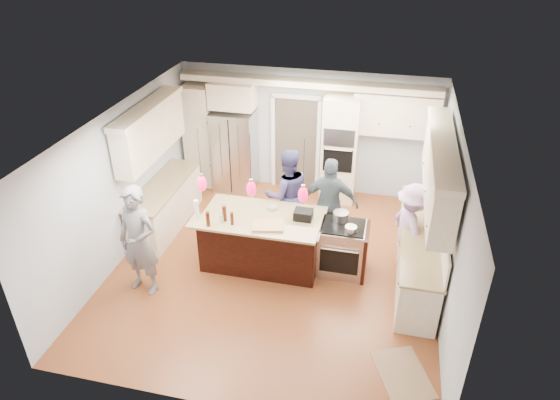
# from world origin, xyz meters

# --- Properties ---
(ground_plane) EXTENTS (6.00, 6.00, 0.00)m
(ground_plane) POSITION_xyz_m (0.00, 0.00, 0.00)
(ground_plane) COLOR brown
(ground_plane) RESTS_ON ground
(room_shell) EXTENTS (5.54, 6.04, 2.72)m
(room_shell) POSITION_xyz_m (0.00, 0.00, 1.82)
(room_shell) COLOR #B2BCC6
(room_shell) RESTS_ON ground
(refrigerator) EXTENTS (0.90, 0.70, 1.80)m
(refrigerator) POSITION_xyz_m (-1.55, 2.64, 0.90)
(refrigerator) COLOR #B7B7BC
(refrigerator) RESTS_ON ground
(oven_column) EXTENTS (0.72, 0.69, 2.30)m
(oven_column) POSITION_xyz_m (0.75, 2.67, 1.15)
(oven_column) COLOR #EFE1C2
(oven_column) RESTS_ON ground
(back_upper_cabinets) EXTENTS (5.30, 0.61, 2.54)m
(back_upper_cabinets) POSITION_xyz_m (-0.75, 2.76, 1.67)
(back_upper_cabinets) COLOR #EFE1C2
(back_upper_cabinets) RESTS_ON ground
(right_counter_run) EXTENTS (0.64, 3.10, 2.51)m
(right_counter_run) POSITION_xyz_m (2.44, 0.30, 1.06)
(right_counter_run) COLOR #EFE1C2
(right_counter_run) RESTS_ON ground
(left_cabinets) EXTENTS (0.64, 2.30, 2.51)m
(left_cabinets) POSITION_xyz_m (-2.44, 0.80, 1.06)
(left_cabinets) COLOR #EFE1C2
(left_cabinets) RESTS_ON ground
(kitchen_island) EXTENTS (2.10, 1.46, 1.12)m
(kitchen_island) POSITION_xyz_m (-0.25, 0.07, 0.49)
(kitchen_island) COLOR black
(kitchen_island) RESTS_ON ground
(island_range) EXTENTS (0.82, 0.71, 0.92)m
(island_range) POSITION_xyz_m (1.16, 0.15, 0.46)
(island_range) COLOR #B7B7BC
(island_range) RESTS_ON ground
(pendant_lights) EXTENTS (1.75, 0.15, 1.03)m
(pendant_lights) POSITION_xyz_m (-0.25, -0.51, 1.80)
(pendant_lights) COLOR black
(pendant_lights) RESTS_ON ground
(person_bar_end) EXTENTS (0.77, 0.59, 1.90)m
(person_bar_end) POSITION_xyz_m (-1.97, -1.08, 0.95)
(person_bar_end) COLOR slate
(person_bar_end) RESTS_ON ground
(person_far_left) EXTENTS (1.09, 1.00, 1.80)m
(person_far_left) POSITION_xyz_m (-0.01, 0.99, 0.90)
(person_far_left) COLOR navy
(person_far_left) RESTS_ON ground
(person_far_right) EXTENTS (1.03, 0.43, 1.75)m
(person_far_right) POSITION_xyz_m (0.81, 0.90, 0.88)
(person_far_right) COLOR #445660
(person_far_right) RESTS_ON ground
(person_range_side) EXTENTS (1.02, 1.22, 1.64)m
(person_range_side) POSITION_xyz_m (2.25, 0.47, 0.82)
(person_range_side) COLOR #BC95C9
(person_range_side) RESTS_ON ground
(floor_rug) EXTENTS (0.94, 1.09, 0.01)m
(floor_rug) POSITION_xyz_m (2.25, -1.96, 0.01)
(floor_rug) COLOR #9C7C55
(floor_rug) RESTS_ON ground
(water_bottle) EXTENTS (0.09, 0.09, 0.34)m
(water_bottle) POSITION_xyz_m (-1.20, -0.48, 1.29)
(water_bottle) COLOR silver
(water_bottle) RESTS_ON kitchen_island
(beer_bottle_a) EXTENTS (0.08, 0.08, 0.27)m
(beer_bottle_a) POSITION_xyz_m (-0.74, -0.44, 1.26)
(beer_bottle_a) COLOR #40170B
(beer_bottle_a) RESTS_ON kitchen_island
(beer_bottle_b) EXTENTS (0.07, 0.07, 0.26)m
(beer_bottle_b) POSITION_xyz_m (-0.94, -0.66, 1.25)
(beer_bottle_b) COLOR #40170B
(beer_bottle_b) RESTS_ON kitchen_island
(beer_bottle_c) EXTENTS (0.06, 0.06, 0.22)m
(beer_bottle_c) POSITION_xyz_m (-0.58, -0.53, 1.23)
(beer_bottle_c) COLOR #40170B
(beer_bottle_c) RESTS_ON kitchen_island
(drink_can) EXTENTS (0.08, 0.08, 0.13)m
(drink_can) POSITION_xyz_m (-0.77, -0.49, 1.18)
(drink_can) COLOR #B7B7BC
(drink_can) RESTS_ON kitchen_island
(cutting_board) EXTENTS (0.56, 0.45, 0.04)m
(cutting_board) POSITION_xyz_m (-0.01, -0.47, 1.14)
(cutting_board) COLOR #AF7C51
(cutting_board) RESTS_ON kitchen_island
(pot_large) EXTENTS (0.26, 0.26, 0.15)m
(pot_large) POSITION_xyz_m (1.07, 0.31, 1.00)
(pot_large) COLOR #B7B7BC
(pot_large) RESTS_ON island_range
(pot_small) EXTENTS (0.20, 0.20, 0.10)m
(pot_small) POSITION_xyz_m (1.27, -0.01, 0.97)
(pot_small) COLOR #B7B7BC
(pot_small) RESTS_ON island_range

